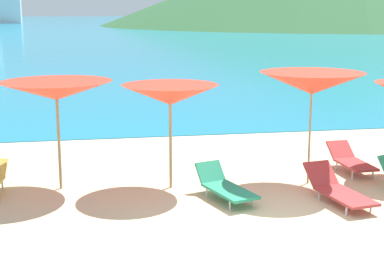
% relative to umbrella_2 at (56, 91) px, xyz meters
% --- Properties ---
extents(ground_plane, '(50.00, 100.00, 0.30)m').
position_rel_umbrella_2_xyz_m(ground_plane, '(3.66, 6.75, -2.18)').
color(ground_plane, beige).
extents(ocean_water, '(650.00, 440.00, 0.02)m').
position_rel_umbrella_2_xyz_m(ocean_water, '(3.66, 224.53, -2.02)').
color(ocean_water, teal).
rests_on(ocean_water, ground_plane).
extents(umbrella_2, '(2.36, 2.36, 2.23)m').
position_rel_umbrella_2_xyz_m(umbrella_2, '(0.00, 0.00, 0.00)').
color(umbrella_2, '#9E7F59').
rests_on(umbrella_2, ground_plane).
extents(umbrella_3, '(1.98, 1.98, 2.15)m').
position_rel_umbrella_2_xyz_m(umbrella_3, '(2.24, -0.32, -0.10)').
color(umbrella_3, '#9E7F59').
rests_on(umbrella_3, ground_plane).
extents(umbrella_4, '(2.37, 2.37, 2.37)m').
position_rel_umbrella_2_xyz_m(umbrella_4, '(5.16, -0.54, 0.10)').
color(umbrella_4, '#9E7F59').
rests_on(umbrella_4, ground_plane).
extents(lounge_chair_2, '(0.88, 1.83, 0.61)m').
position_rel_umbrella_2_xyz_m(lounge_chair_2, '(5.26, -1.80, -1.78)').
color(lounge_chair_2, '#A53333').
rests_on(lounge_chair_2, ground_plane).
extents(lounge_chair_4, '(1.01, 1.66, 0.60)m').
position_rel_umbrella_2_xyz_m(lounge_chair_4, '(3.17, -1.25, -1.77)').
color(lounge_chair_4, '#268C66').
rests_on(lounge_chair_4, ground_plane).
extents(lounge_chair_5, '(0.62, 1.55, 0.57)m').
position_rel_umbrella_2_xyz_m(lounge_chair_5, '(6.44, 0.15, -1.76)').
color(lounge_chair_5, '#A53333').
rests_on(lounge_chair_5, ground_plane).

